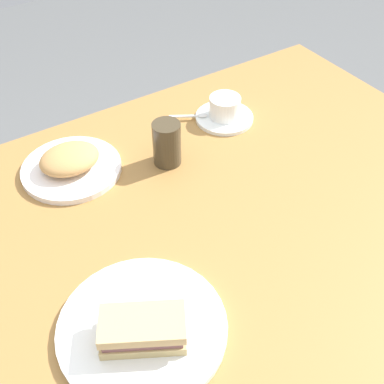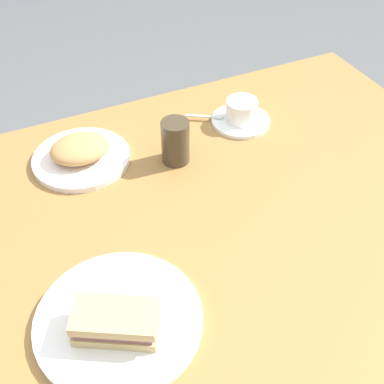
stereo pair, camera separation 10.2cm
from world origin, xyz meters
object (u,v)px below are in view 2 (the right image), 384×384
(dining_table, at_px, (241,232))
(coffee_cup, at_px, (242,109))
(sandwich_plate, at_px, (119,320))
(side_plate, at_px, (82,158))
(coffee_saucer, at_px, (241,121))
(drinking_glass, at_px, (175,142))
(sandwich_front, at_px, (116,322))
(spoon, at_px, (211,117))

(dining_table, relative_size, coffee_cup, 11.94)
(sandwich_plate, bearing_deg, side_plate, 82.25)
(coffee_saucer, xyz_separation_m, coffee_cup, (0.00, 0.00, 0.03))
(coffee_cup, xyz_separation_m, side_plate, (-0.41, 0.02, -0.03))
(dining_table, distance_m, drinking_glass, 0.25)
(sandwich_plate, xyz_separation_m, coffee_cup, (0.47, 0.42, 0.03))
(sandwich_front, distance_m, coffee_saucer, 0.65)
(sandwich_plate, distance_m, drinking_glass, 0.44)
(dining_table, height_order, sandwich_front, sandwich_front)
(coffee_cup, bearing_deg, spoon, 150.23)
(sandwich_front, height_order, coffee_saucer, sandwich_front)
(sandwich_plate, bearing_deg, sandwich_front, -111.61)
(dining_table, distance_m, coffee_saucer, 0.30)
(sandwich_front, bearing_deg, sandwich_plate, 68.39)
(coffee_cup, distance_m, drinking_glass, 0.22)
(sandwich_front, bearing_deg, dining_table, 29.00)
(spoon, bearing_deg, coffee_saucer, -30.91)
(drinking_glass, bearing_deg, coffee_cup, 17.82)
(sandwich_plate, distance_m, sandwich_front, 0.04)
(coffee_saucer, bearing_deg, dining_table, -117.35)
(drinking_glass, bearing_deg, side_plate, 156.16)
(dining_table, distance_m, coffee_cup, 0.32)
(spoon, bearing_deg, dining_table, -102.84)
(sandwich_front, relative_size, drinking_glass, 1.47)
(coffee_saucer, height_order, side_plate, side_plate)
(sandwich_plate, relative_size, coffee_saucer, 1.93)
(sandwich_front, height_order, drinking_glass, drinking_glass)
(spoon, bearing_deg, side_plate, -177.22)
(sandwich_front, bearing_deg, coffee_saucer, 42.93)
(sandwich_plate, relative_size, side_plate, 1.27)
(coffee_saucer, xyz_separation_m, side_plate, (-0.41, 0.02, 0.00))
(coffee_saucer, distance_m, side_plate, 0.41)
(spoon, relative_size, drinking_glass, 0.87)
(sandwich_front, relative_size, coffee_saucer, 1.05)
(coffee_saucer, bearing_deg, spoon, 149.09)
(sandwich_plate, height_order, coffee_saucer, sandwich_plate)
(spoon, bearing_deg, sandwich_plate, -131.30)
(sandwich_plate, relative_size, coffee_cup, 2.98)
(sandwich_plate, xyz_separation_m, sandwich_front, (-0.01, -0.02, 0.03))
(side_plate, xyz_separation_m, drinking_glass, (0.20, -0.09, 0.05))
(dining_table, bearing_deg, coffee_cup, 62.48)
(drinking_glass, bearing_deg, sandwich_front, -125.45)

